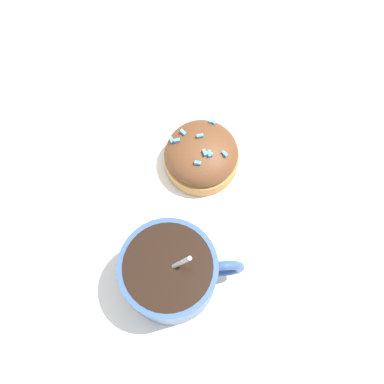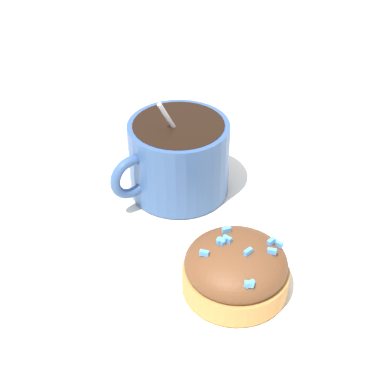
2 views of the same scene
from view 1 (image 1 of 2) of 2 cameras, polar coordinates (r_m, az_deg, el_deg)
The scene contains 4 objects.
ground_plane at distance 0.50m, azimuth -0.80°, elevation -3.31°, with size 3.00×3.00×0.00m, color silver.
paper_napkin at distance 0.50m, azimuth -0.80°, elevation -3.26°, with size 0.31×0.29×0.00m.
coffee_cup at distance 0.45m, azimuth -2.72°, elevation -10.20°, with size 0.09×0.11×0.10m.
frosted_pastry at distance 0.51m, azimuth 1.24°, elevation 4.71°, with size 0.08×0.08×0.05m.
Camera 1 is at (0.13, 0.07, 0.48)m, focal length 42.00 mm.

